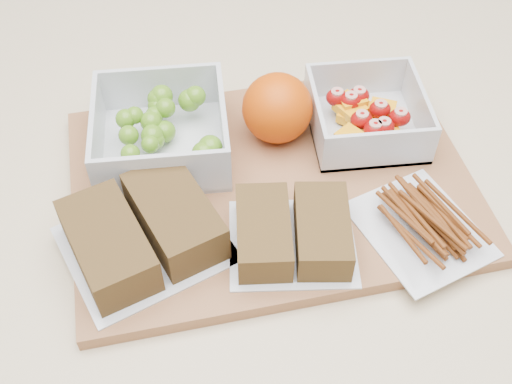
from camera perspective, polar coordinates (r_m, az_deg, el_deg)
cutting_board at (r=0.69m, az=1.41°, el=0.71°), size 0.45×0.34×0.02m
grape_container at (r=0.70m, az=-8.20°, el=5.35°), size 0.14×0.14×0.06m
fruit_container at (r=0.73m, az=9.76°, el=6.60°), size 0.12×0.12×0.05m
orange at (r=0.70m, az=1.91°, el=7.46°), size 0.08×0.08×0.08m
sandwich_bag_left at (r=0.62m, az=-10.08°, el=-3.45°), size 0.19×0.18×0.05m
sandwich_bag_center at (r=0.62m, az=3.30°, el=-3.59°), size 0.13×0.12×0.04m
pretzel_bag at (r=0.65m, az=14.53°, el=-2.56°), size 0.15×0.16×0.03m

